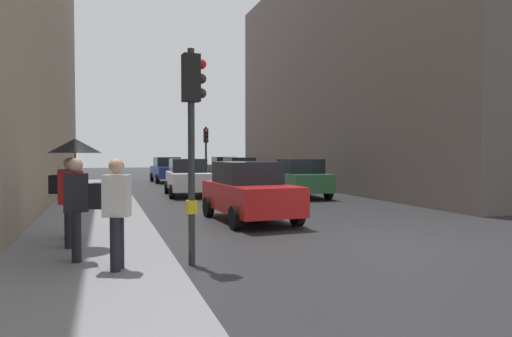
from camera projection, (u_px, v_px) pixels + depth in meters
The scene contains 15 objects.
ground_plane at pixel (402, 245), 10.05m from camera, with size 120.00×120.00×0.00m, color #28282B.
sidewalk_kerb at pixel (94, 218), 13.68m from camera, with size 2.98×40.00×0.16m, color gray.
building_facade_right at pixel (399, 77), 28.03m from camera, with size 12.00×25.21×13.48m, color #5B514C.
traffic_light_far_median at pixel (206, 146), 27.20m from camera, with size 0.25×0.43×3.61m.
traffic_light_near_left at pixel (192, 117), 8.14m from camera, with size 0.44×0.26×3.87m.
car_blue_van at pixel (167, 170), 32.07m from camera, with size 2.15×4.27×1.76m.
car_red_sedan at pixel (249, 192), 13.60m from camera, with size 2.18×4.28×1.76m.
car_green_estate at pixel (299, 178), 21.06m from camera, with size 2.18×4.28×1.76m.
car_yellow_taxi at pixel (238, 171), 29.96m from camera, with size 2.13×4.26×1.76m.
car_white_compact at pixel (188, 177), 21.87m from camera, with size 2.19×4.29×1.76m.
car_dark_suv at pixel (224, 168), 35.68m from camera, with size 2.09×4.24×1.76m.
pedestrian_with_umbrella at pixel (74, 162), 8.95m from camera, with size 1.00×1.00×2.14m.
pedestrian_with_grey_backpack at pixel (67, 192), 9.95m from camera, with size 0.65×0.41×1.77m.
pedestrian_with_black_backpack at pixel (114, 207), 7.21m from camera, with size 0.65×0.45×1.77m.
pedestrian_in_dark_coat at pixel (76, 205), 7.81m from camera, with size 0.41×0.36×1.77m.
Camera 1 is at (-6.21, -8.46, 2.00)m, focal length 32.09 mm.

